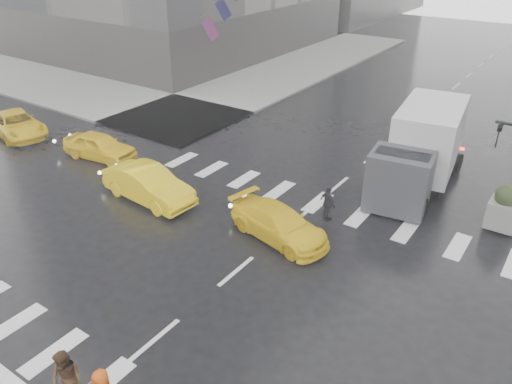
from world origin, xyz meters
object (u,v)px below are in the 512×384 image
Objects in this scene: pedestrian_brown at (67,380)px; taxi_front at (100,146)px; box_truck at (421,148)px; taxi_mid at (149,185)px.

pedestrian_brown is 15.63m from taxi_front.
pedestrian_brown is 16.99m from box_truck.
box_truck reaches higher than taxi_mid.
box_truck is at bearing -45.37° from taxi_mid.
box_truck reaches higher than taxi_front.
pedestrian_brown is 0.44× the size of taxi_front.
box_truck is at bearing -75.69° from taxi_front.
taxi_mid is 12.20m from box_truck.
box_truck is at bearing 66.94° from pedestrian_brown.
box_truck reaches higher than pedestrian_brown.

